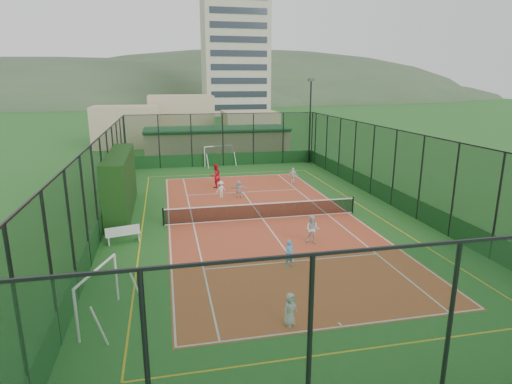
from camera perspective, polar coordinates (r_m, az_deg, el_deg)
ground at (r=25.64m, az=0.86°, el=-3.58°), size 300.00×300.00×0.00m
court_slab at (r=25.64m, az=0.86°, el=-3.57°), size 11.17×23.97×0.01m
tennis_net at (r=25.48m, az=0.86°, el=-2.45°), size 11.67×0.12×1.06m
perimeter_fence at (r=24.98m, az=0.88°, el=1.87°), size 18.12×34.12×5.00m
floodlight_ne at (r=42.90m, az=7.21°, el=9.31°), size 0.60×0.26×8.25m
clubhouse at (r=46.51m, az=-5.25°, el=6.60°), size 15.20×7.20×3.15m
apartment_tower at (r=107.40m, az=-2.86°, el=18.33°), size 15.00×12.00×30.00m
distant_hills at (r=174.01m, az=-10.51°, el=11.73°), size 200.00×60.00×24.00m
hedge_left at (r=27.85m, az=-17.60°, el=1.18°), size 1.28×8.53×3.73m
white_bench at (r=22.86m, az=-17.29°, el=-5.31°), size 1.76×0.87×0.95m
futsal_goal_near at (r=15.94m, az=-20.30°, el=-12.78°), size 2.95×1.75×1.83m
futsal_goal_far at (r=41.81m, az=-5.02°, el=4.84°), size 3.07×1.60×1.90m
child_near_left at (r=14.88m, az=4.58°, el=-15.31°), size 0.68×0.60×1.17m
child_near_mid at (r=19.10m, az=4.50°, el=-8.17°), size 0.50×0.38×1.23m
child_near_right at (r=21.83m, az=7.54°, el=-4.98°), size 0.89×0.83×1.45m
child_far_left at (r=30.08m, az=-4.73°, el=0.35°), size 0.91×0.80×1.23m
child_far_right at (r=34.30m, az=4.97°, el=2.18°), size 0.80×0.69×1.29m
child_far_back at (r=30.16m, az=-2.30°, el=0.41°), size 1.17×0.57×1.21m
coach at (r=32.97m, az=-5.41°, el=2.15°), size 1.13×1.07×1.84m
tennis_balls at (r=26.91m, az=0.65°, el=-2.60°), size 5.75×1.48×0.07m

